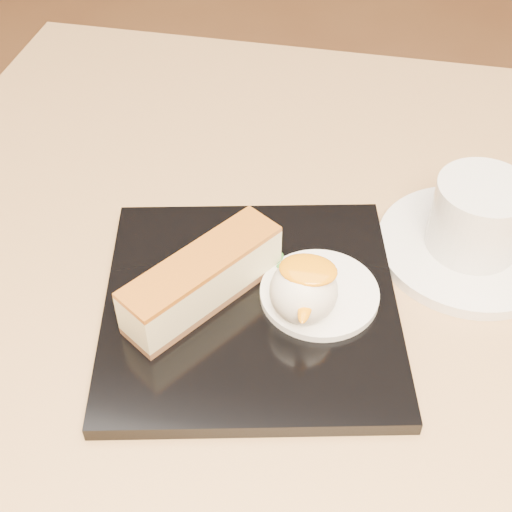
% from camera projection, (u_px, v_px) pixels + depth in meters
% --- Properties ---
extents(table, '(0.80, 0.80, 0.72)m').
position_uv_depth(table, '(313.00, 421.00, 0.66)').
color(table, black).
rests_on(table, ground).
extents(dessert_plate, '(0.26, 0.26, 0.01)m').
position_uv_depth(dessert_plate, '(251.00, 306.00, 0.54)').
color(dessert_plate, black).
rests_on(dessert_plate, table).
extents(cheesecake, '(0.10, 0.13, 0.04)m').
position_uv_depth(cheesecake, '(203.00, 279.00, 0.52)').
color(cheesecake, brown).
rests_on(cheesecake, dessert_plate).
extents(cream_smear, '(0.09, 0.09, 0.01)m').
position_uv_depth(cream_smear, '(319.00, 293.00, 0.54)').
color(cream_smear, white).
rests_on(cream_smear, dessert_plate).
extents(ice_cream_scoop, '(0.05, 0.05, 0.05)m').
position_uv_depth(ice_cream_scoop, '(304.00, 291.00, 0.51)').
color(ice_cream_scoop, white).
rests_on(ice_cream_scoop, cream_smear).
extents(mango_sauce, '(0.04, 0.03, 0.01)m').
position_uv_depth(mango_sauce, '(308.00, 270.00, 0.50)').
color(mango_sauce, orange).
rests_on(mango_sauce, ice_cream_scoop).
extents(mint_sprig, '(0.03, 0.02, 0.00)m').
position_uv_depth(mint_sprig, '(287.00, 262.00, 0.56)').
color(mint_sprig, '#368A2D').
rests_on(mint_sprig, cream_smear).
extents(saucer, '(0.15, 0.15, 0.01)m').
position_uv_depth(saucer, '(469.00, 248.00, 0.59)').
color(saucer, white).
rests_on(saucer, table).
extents(coffee_cup, '(0.10, 0.07, 0.06)m').
position_uv_depth(coffee_cup, '(481.00, 214.00, 0.56)').
color(coffee_cup, white).
rests_on(coffee_cup, saucer).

